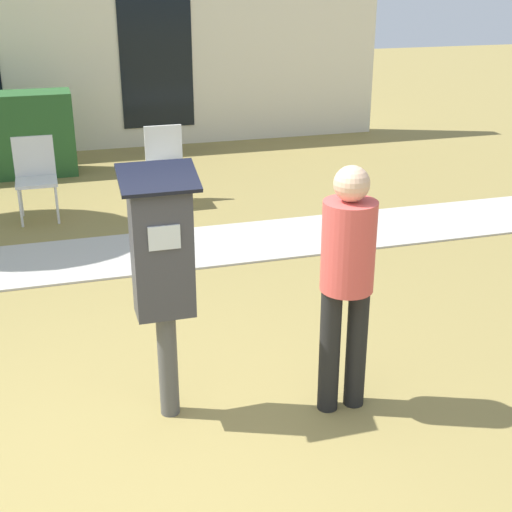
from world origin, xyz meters
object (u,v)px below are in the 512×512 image
object	(u,v)px
outdoor_chair_left	(35,172)
outdoor_chair_middle	(166,159)
person_standing	(347,272)
parking_meter	(163,264)

from	to	relation	value
outdoor_chair_left	outdoor_chair_middle	xyz separation A→B (m)	(1.47, 0.16, 0.00)
outdoor_chair_left	outdoor_chair_middle	size ratio (longest dim) A/B	1.00
outdoor_chair_middle	person_standing	bearing A→B (deg)	-69.32
parking_meter	outdoor_chair_left	size ratio (longest dim) A/B	1.77
person_standing	outdoor_chair_middle	bearing A→B (deg)	56.71
outdoor_chair_middle	parking_meter	bearing A→B (deg)	-83.01
person_standing	outdoor_chair_left	distance (m)	4.77
parking_meter	outdoor_chair_middle	distance (m)	4.42
person_standing	outdoor_chair_middle	world-z (taller)	person_standing
parking_meter	person_standing	bearing A→B (deg)	-12.43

